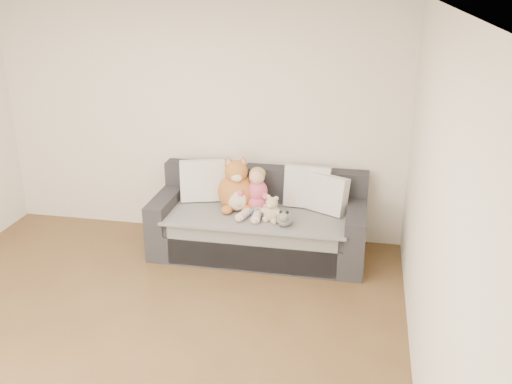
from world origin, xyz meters
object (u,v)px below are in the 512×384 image
toddler (256,194)px  plush_cat (237,189)px  sofa (259,225)px  sippy_cup (256,212)px  teddy_bear (272,211)px

toddler → plush_cat: 0.22m
sofa → plush_cat: bearing=-179.6°
sippy_cup → plush_cat: bearing=143.8°
toddler → plush_cat: plush_cat is taller
sofa → plush_cat: (-0.24, -0.00, 0.38)m
toddler → sofa: bearing=64.5°
teddy_bear → sippy_cup: bearing=173.2°
plush_cat → teddy_bear: 0.49m
plush_cat → sofa: bearing=-14.4°
teddy_bear → sippy_cup: (-0.18, 0.07, -0.05)m
toddler → teddy_bear: 0.30m
plush_cat → teddy_bear: bearing=-45.7°
sofa → toddler: toddler is taller
sofa → teddy_bear: size_ratio=7.90×
sofa → teddy_bear: bearing=-55.5°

